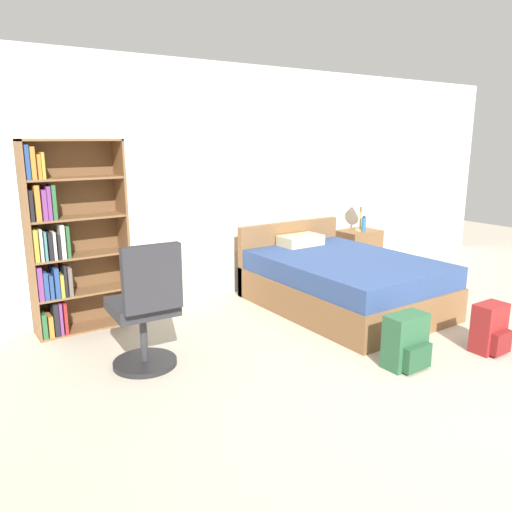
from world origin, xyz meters
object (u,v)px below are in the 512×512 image
object	(u,v)px
bed	(340,281)
nightstand	(358,252)
office_chair	(146,310)
water_bottle	(364,224)
backpack_red	(490,329)
backpack_green	(406,342)
bookshelf	(64,242)
table_lamp	(361,201)

from	to	relation	value
bed	nightstand	world-z (taller)	bed
office_chair	water_bottle	bearing A→B (deg)	16.98
bed	office_chair	xyz separation A→B (m)	(-2.32, -0.27, 0.21)
backpack_red	backpack_green	distance (m)	0.86
bookshelf	backpack_red	distance (m)	3.86
bookshelf	office_chair	bearing A→B (deg)	-76.29
office_chair	table_lamp	bearing A→B (deg)	18.10
nightstand	backpack_green	size ratio (longest dim) A/B	1.35
bed	office_chair	distance (m)	2.34
backpack_red	backpack_green	world-z (taller)	backpack_green
table_lamp	backpack_green	size ratio (longest dim) A/B	1.14
office_chair	backpack_green	world-z (taller)	office_chair
bookshelf	bed	xyz separation A→B (m)	(2.61, -0.92, -0.58)
bed	table_lamp	distance (m)	1.61
backpack_red	office_chair	bearing A→B (deg)	152.77
bookshelf	backpack_red	world-z (taller)	bookshelf
table_lamp	water_bottle	bearing A→B (deg)	-101.55
bed	table_lamp	xyz separation A→B (m)	(1.16, 0.87, 0.70)
office_chair	nightstand	size ratio (longest dim) A/B	1.77
bed	office_chair	bearing A→B (deg)	-173.33
table_lamp	water_bottle	distance (m)	0.31
water_bottle	backpack_red	bearing A→B (deg)	-110.74
nightstand	backpack_green	xyz separation A→B (m)	(-1.75, -2.26, -0.09)
bookshelf	water_bottle	size ratio (longest dim) A/B	8.62
table_lamp	water_bottle	size ratio (longest dim) A/B	2.41
bed	water_bottle	world-z (taller)	bed
bookshelf	table_lamp	distance (m)	3.77
bed	nightstand	xyz separation A→B (m)	(1.17, 0.88, 0.01)
bookshelf	backpack_red	bearing A→B (deg)	-41.37
nightstand	table_lamp	bearing A→B (deg)	-107.74
table_lamp	bed	bearing A→B (deg)	-143.30
water_bottle	backpack_green	world-z (taller)	water_bottle
nightstand	backpack_red	xyz separation A→B (m)	(-0.92, -2.47, -0.09)
office_chair	backpack_green	bearing A→B (deg)	-32.62
bed	backpack_green	xyz separation A→B (m)	(-0.58, -1.38, -0.08)
nightstand	backpack_green	bearing A→B (deg)	-127.72
bed	table_lamp	size ratio (longest dim) A/B	3.99
backpack_green	backpack_red	bearing A→B (deg)	-14.14
bookshelf	table_lamp	world-z (taller)	bookshelf
bed	backpack_red	xyz separation A→B (m)	(0.25, -1.59, -0.09)
nightstand	bookshelf	bearing A→B (deg)	179.37
bookshelf	bed	bearing A→B (deg)	-19.52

